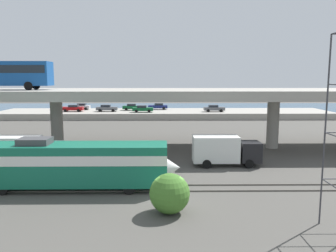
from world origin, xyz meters
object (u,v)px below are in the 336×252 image
(parked_car_3, at_px, (158,106))
(parked_car_5, at_px, (132,107))
(service_truck_west, at_px, (224,150))
(parked_car_4, at_px, (143,109))
(transit_bus_on_overpass, at_px, (1,73))
(parked_car_0, at_px, (107,108))
(train_locomotive, at_px, (79,163))
(service_truck_east, at_px, (25,150))
(parked_car_2, at_px, (73,108))
(parked_car_6, at_px, (81,106))
(parked_car_1, at_px, (214,108))

(parked_car_3, relative_size, parked_car_5, 1.00)
(service_truck_west, relative_size, parked_car_4, 1.52)
(transit_bus_on_overpass, xyz_separation_m, parked_car_0, (7.04, 33.94, -7.33))
(parked_car_0, height_order, parked_car_5, same)
(train_locomotive, xyz_separation_m, parked_car_5, (-0.50, 52.30, -0.05))
(service_truck_east, height_order, parked_car_5, service_truck_east)
(parked_car_2, xyz_separation_m, parked_car_3, (18.89, 4.70, -0.00))
(transit_bus_on_overpass, bearing_deg, parked_car_6, 89.57)
(transit_bus_on_overpass, relative_size, parked_car_4, 2.67)
(transit_bus_on_overpass, distance_m, parked_car_4, 36.32)
(parked_car_6, bearing_deg, train_locomotive, 103.29)
(parked_car_0, bearing_deg, parked_car_1, -2.09)
(train_locomotive, distance_m, parked_car_2, 51.22)
(train_locomotive, height_order, parked_car_3, train_locomotive)
(train_locomotive, distance_m, parked_car_0, 49.83)
(parked_car_5, height_order, parked_car_6, same)
(transit_bus_on_overpass, bearing_deg, parked_car_2, 90.79)
(train_locomotive, height_order, parked_car_4, train_locomotive)
(parked_car_3, bearing_deg, service_truck_west, 99.03)
(parked_car_1, bearing_deg, service_truck_east, -121.30)
(parked_car_1, bearing_deg, parked_car_3, 156.15)
(parked_car_1, height_order, parked_car_5, same)
(transit_bus_on_overpass, bearing_deg, parked_car_0, 78.28)
(parked_car_4, bearing_deg, service_truck_west, -75.18)
(train_locomotive, relative_size, parked_car_3, 3.66)
(parked_car_0, bearing_deg, parked_car_6, 147.30)
(service_truck_west, bearing_deg, service_truck_east, 180.00)
(train_locomotive, xyz_separation_m, service_truck_west, (12.87, 7.27, -0.56))
(parked_car_0, distance_m, parked_car_6, 8.03)
(train_locomotive, bearing_deg, parked_car_2, 105.25)
(parked_car_5, bearing_deg, transit_bus_on_overpass, -108.78)
(parked_car_3, height_order, parked_car_5, same)
(parked_car_2, height_order, parked_car_5, same)
(service_truck_east, bearing_deg, parked_car_5, 81.51)
(service_truck_west, relative_size, service_truck_east, 1.00)
(train_locomotive, height_order, service_truck_west, train_locomotive)
(parked_car_2, bearing_deg, parked_car_3, -166.02)
(transit_bus_on_overpass, relative_size, parked_car_2, 2.56)
(service_truck_west, xyz_separation_m, parked_car_4, (-10.70, 40.44, 0.51))
(transit_bus_on_overpass, height_order, parked_car_0, transit_bus_on_overpass)
(parked_car_2, height_order, parked_car_6, same)
(parked_car_0, xyz_separation_m, parked_car_2, (-7.51, -0.06, 0.00))
(train_locomotive, xyz_separation_m, parked_car_0, (-5.96, 49.47, -0.05))
(parked_car_1, distance_m, parked_car_2, 31.38)
(service_truck_east, height_order, parked_car_4, service_truck_east)
(transit_bus_on_overpass, height_order, parked_car_5, transit_bus_on_overpass)
(parked_car_0, distance_m, parked_car_1, 23.88)
(train_locomotive, relative_size, service_truck_west, 2.44)
(transit_bus_on_overpass, relative_size, parked_car_0, 2.58)
(parked_car_0, bearing_deg, parked_car_5, 27.34)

